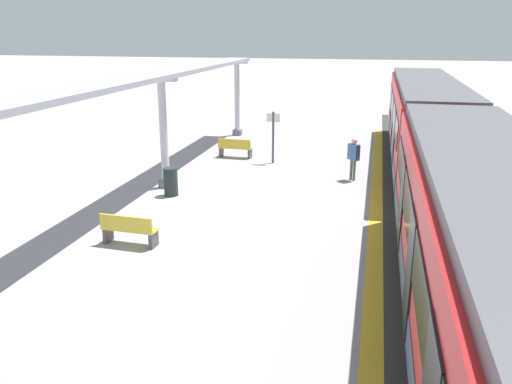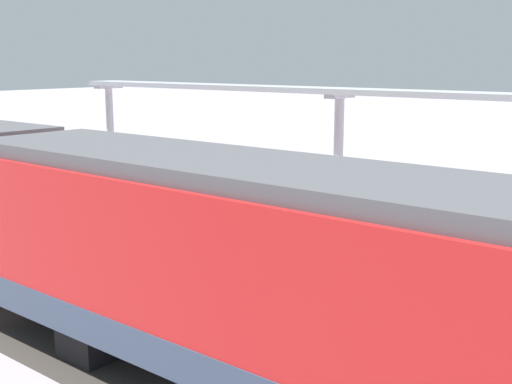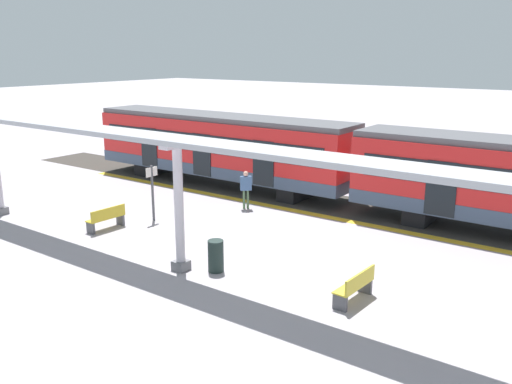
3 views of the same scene
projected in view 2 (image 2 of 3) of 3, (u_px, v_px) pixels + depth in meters
ground_plane at (257, 253)px, 16.79m from camera, size 176.00×176.00×0.00m
tactile_edge_strip at (142, 294)px, 13.87m from camera, size 0.42×26.36×0.01m
trackbed at (69, 319)px, 12.50m from camera, size 3.20×38.36×0.01m
train_near_carriage at (357, 303)px, 8.29m from camera, size 2.65×14.32×3.48m
canopy_pillar_second at (338, 161)px, 19.07m from camera, size 1.10×0.44×3.90m
canopy_pillar_third at (111, 135)px, 25.48m from camera, size 1.10×0.44×3.90m
canopy_beam at (335, 91)px, 18.78m from camera, size 1.20×21.18×0.16m
bench_near_end at (488, 252)px, 15.37m from camera, size 1.52×0.51×0.86m
bench_mid_platform at (184, 195)px, 21.78m from camera, size 1.52×0.52×0.86m
trash_bin at (301, 209)px, 19.50m from camera, size 0.48×0.48×0.98m
platform_info_sign at (434, 226)px, 14.15m from camera, size 0.56×0.10×2.20m
passenger_waiting_near_edge at (263, 261)px, 12.80m from camera, size 0.48×0.48×1.61m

